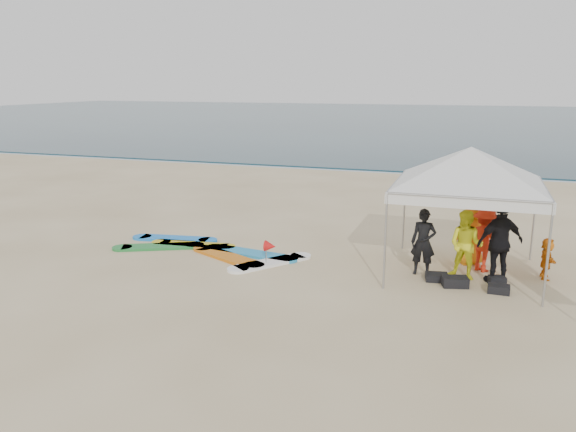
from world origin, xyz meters
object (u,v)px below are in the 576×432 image
at_px(person_black_a, 423,242).
at_px(person_yellow, 466,245).
at_px(marker_pennant, 270,246).
at_px(surfboard_spread, 211,250).
at_px(person_orange_b, 472,233).
at_px(person_seated, 547,258).
at_px(canopy_tent, 471,147).
at_px(person_orange_a, 484,240).
at_px(person_black_b, 500,243).

height_order(person_black_a, person_yellow, person_yellow).
height_order(marker_pennant, surfboard_spread, marker_pennant).
distance_m(person_orange_b, marker_pennant, 5.04).
height_order(person_seated, marker_pennant, person_seated).
bearing_deg(canopy_tent, person_seated, 6.93).
distance_m(person_yellow, person_orange_b, 1.16).
bearing_deg(marker_pennant, canopy_tent, 11.30).
bearing_deg(marker_pennant, surfboard_spread, 163.05).
relative_size(person_orange_a, person_orange_b, 0.98).
bearing_deg(person_black_a, canopy_tent, 25.41).
xyz_separation_m(person_orange_a, person_seated, (1.39, -0.12, -0.30)).
relative_size(person_orange_a, surfboard_spread, 0.30).
bearing_deg(person_seated, person_orange_b, 69.78).
relative_size(person_orange_a, marker_pennant, 2.46).
height_order(person_yellow, marker_pennant, person_yellow).
bearing_deg(person_black_a, surfboard_spread, -178.16).
xyz_separation_m(person_orange_b, marker_pennant, (-4.73, -1.69, -0.31)).
distance_m(person_black_a, person_yellow, 0.96).
xyz_separation_m(canopy_tent, surfboard_spread, (-6.50, -0.33, -2.99)).
relative_size(person_orange_a, person_seated, 1.60).
xyz_separation_m(person_black_a, surfboard_spread, (-5.59, 0.06, -0.76)).
bearing_deg(person_black_b, person_seated, 179.89).
height_order(person_black_b, marker_pennant, person_black_b).
height_order(person_yellow, canopy_tent, canopy_tent).
bearing_deg(person_black_a, person_yellow, 3.25).
bearing_deg(person_yellow, person_black_a, -162.64).
relative_size(person_yellow, person_orange_a, 1.04).
distance_m(person_yellow, person_orange_a, 0.83).
bearing_deg(person_seated, person_orange_a, 82.94).
distance_m(person_black_a, marker_pennant, 3.71).
bearing_deg(person_orange_b, canopy_tent, 54.09).
bearing_deg(person_orange_a, person_black_b, 147.83).
distance_m(person_yellow, marker_pennant, 4.66).
height_order(person_black_a, person_black_b, person_black_b).
bearing_deg(person_yellow, person_orange_a, 77.13).
bearing_deg(canopy_tent, person_orange_b, 78.39).
xyz_separation_m(person_orange_a, surfboard_spread, (-6.95, -0.67, -0.75)).
xyz_separation_m(canopy_tent, marker_pennant, (-4.57, -0.91, -2.53)).
relative_size(person_orange_b, surfboard_spread, 0.31).
bearing_deg(person_black_b, marker_pennant, -25.85).
relative_size(person_orange_a, canopy_tent, 0.34).
height_order(person_black_a, surfboard_spread, person_black_a).
distance_m(marker_pennant, surfboard_spread, 2.07).
xyz_separation_m(person_orange_a, canopy_tent, (-0.45, -0.35, 2.24)).
distance_m(canopy_tent, surfboard_spread, 7.16).
relative_size(person_orange_b, canopy_tent, 0.35).
distance_m(person_orange_a, person_seated, 1.43).
relative_size(person_black_a, person_orange_a, 1.01).
xyz_separation_m(person_yellow, surfboard_spread, (-6.55, 0.05, -0.78)).
xyz_separation_m(person_yellow, person_seated, (1.80, 0.60, -0.32)).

